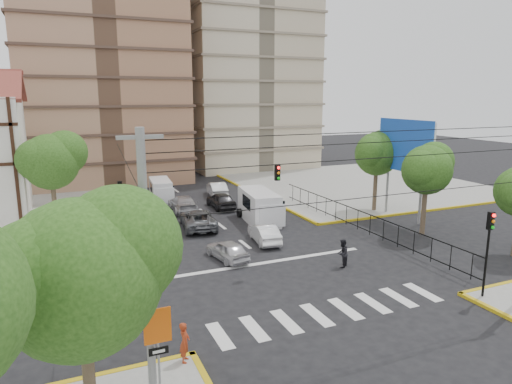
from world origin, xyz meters
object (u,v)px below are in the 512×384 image
traffic_light_se (488,240)px  van_left_lane (161,191)px  car_silver_front_left (227,250)px  pedestrian_sw_corner (185,342)px  van_right_lane (260,207)px  car_white_front_right (264,233)px  district_sign (158,334)px  pedestrian_crosswalk (342,253)px  traffic_light_nw (121,202)px

traffic_light_se → van_left_lane: 30.39m
traffic_light_se → car_silver_front_left: bearing=133.4°
van_left_lane → pedestrian_sw_corner: (-5.01, -28.22, -0.07)m
van_right_lane → pedestrian_sw_corner: size_ratio=3.67×
traffic_light_se → van_left_lane: (-10.29, 28.52, -2.11)m
traffic_light_se → pedestrian_sw_corner: size_ratio=2.79×
van_left_lane → car_white_front_right: size_ratio=1.18×
district_sign → car_white_front_right: district_sign is taller
van_right_lane → car_silver_front_left: size_ratio=1.58×
district_sign → van_left_lane: size_ratio=0.68×
van_left_lane → pedestrian_sw_corner: 28.66m
van_left_lane → pedestrian_crosswalk: size_ratio=2.74×
traffic_light_se → district_sign: bearing=-175.0°
van_left_lane → pedestrian_crosswalk: 22.87m
van_right_lane → van_left_lane: bearing=125.1°
van_left_lane → van_right_lane: bearing=-56.7°
van_right_lane → pedestrian_sw_corner: 20.42m
pedestrian_crosswalk → car_silver_front_left: bearing=-73.1°
traffic_light_se → pedestrian_sw_corner: (-15.30, 0.30, -2.17)m
van_left_lane → car_white_front_right: bearing=-70.8°
car_white_front_right → traffic_light_nw: bearing=-10.0°
pedestrian_sw_corner → car_silver_front_left: bearing=-2.2°
district_sign → van_right_lane: 22.62m
van_right_lane → car_white_front_right: size_ratio=1.45×
van_left_lane → pedestrian_crosswalk: (6.24, -22.00, -0.14)m
traffic_light_se → van_right_lane: (-4.50, 17.63, -1.89)m
traffic_light_se → district_sign: traffic_light_se is taller
traffic_light_nw → car_white_front_right: size_ratio=1.10×
pedestrian_crosswalk → car_white_front_right: bearing=-108.4°
car_silver_front_left → district_sign: bearing=50.7°
traffic_light_nw → van_left_lane: (5.31, 12.92, -2.11)m
district_sign → car_white_front_right: 17.55m
car_white_front_right → car_silver_front_left: bearing=39.6°
district_sign → pedestrian_crosswalk: district_sign is taller
pedestrian_crosswalk → van_left_lane: bearing=-113.1°
traffic_light_se → van_right_lane: 18.29m
car_silver_front_left → pedestrian_crosswalk: pedestrian_crosswalk is taller
district_sign → pedestrian_crosswalk: size_ratio=1.85×
district_sign → car_silver_front_left: bearing=60.7°
car_silver_front_left → car_white_front_right: car_white_front_right is taller
traffic_light_se → district_sign: size_ratio=1.38×
traffic_light_se → van_left_lane: bearing=109.8°
van_right_lane → pedestrian_sw_corner: (-10.80, -17.33, -0.28)m
pedestrian_sw_corner → pedestrian_crosswalk: bearing=-35.4°
van_left_lane → traffic_light_se: bearing=-64.9°
traffic_light_nw → car_silver_front_left: (5.68, -5.11, -2.49)m
car_white_front_right → district_sign: bearing=61.5°
district_sign → pedestrian_crosswalk: 14.94m
van_left_lane → pedestrian_sw_corner: size_ratio=3.00×
van_right_lane → traffic_light_nw: bearing=-162.5°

